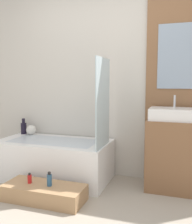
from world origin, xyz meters
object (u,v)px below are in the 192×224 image
object	(u,v)px
sink	(174,114)
bottle_soap_primary	(30,179)
bathtub	(54,159)
vase_round_light	(31,130)
vase_tall_dark	(24,128)
bottle_soap_secondary	(49,180)
wooden_step_bench	(44,193)

from	to	relation	value
sink	bottle_soap_primary	xyz separation A→B (m)	(-1.44, -0.74, -0.67)
bathtub	sink	xyz separation A→B (m)	(1.46, 0.13, 0.63)
sink	bathtub	bearing A→B (deg)	-175.02
vase_round_light	bathtub	bearing A→B (deg)	-26.53
vase_tall_dark	bathtub	bearing A→B (deg)	-23.34
vase_round_light	bottle_soap_secondary	xyz separation A→B (m)	(0.75, -0.85, -0.33)
wooden_step_bench	bottle_soap_secondary	world-z (taller)	bottle_soap_secondary
vase_round_light	bottle_soap_primary	world-z (taller)	vase_round_light
bathtub	wooden_step_bench	bearing A→B (deg)	-71.76
bathtub	bottle_soap_primary	size ratio (longest dim) A/B	13.10
bottle_soap_primary	bottle_soap_secondary	xyz separation A→B (m)	(0.24, 0.00, 0.02)
vase_tall_dark	vase_round_light	size ratio (longest dim) A/B	1.60
wooden_step_bench	vase_tall_dark	distance (m)	1.31
bathtub	sink	bearing A→B (deg)	4.98
bathtub	sink	distance (m)	1.60
sink	vase_round_light	world-z (taller)	sink
sink	vase_tall_dark	distance (m)	2.11
sink	bottle_soap_secondary	bearing A→B (deg)	-148.37
vase_tall_dark	bottle_soap_primary	bearing A→B (deg)	-53.38
bathtub	bottle_soap_primary	xyz separation A→B (m)	(0.03, -0.61, -0.03)
bottle_soap_primary	bottle_soap_secondary	size ratio (longest dim) A/B	0.74
bottle_soap_secondary	bottle_soap_primary	bearing A→B (deg)	180.00
vase_tall_dark	vase_round_light	world-z (taller)	vase_tall_dark
vase_tall_dark	vase_round_light	xyz separation A→B (m)	(0.14, -0.03, -0.02)
vase_tall_dark	vase_round_light	bearing A→B (deg)	-11.57
vase_round_light	bottle_soap_primary	size ratio (longest dim) A/B	1.27
wooden_step_bench	bottle_soap_primary	distance (m)	0.22
vase_round_light	bottle_soap_primary	bearing A→B (deg)	-59.06
sink	vase_round_light	xyz separation A→B (m)	(-1.94, 0.11, -0.32)
wooden_step_bench	vase_round_light	size ratio (longest dim) A/B	6.22
vase_tall_dark	vase_round_light	distance (m)	0.15
wooden_step_bench	bottle_soap_primary	world-z (taller)	bottle_soap_primary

